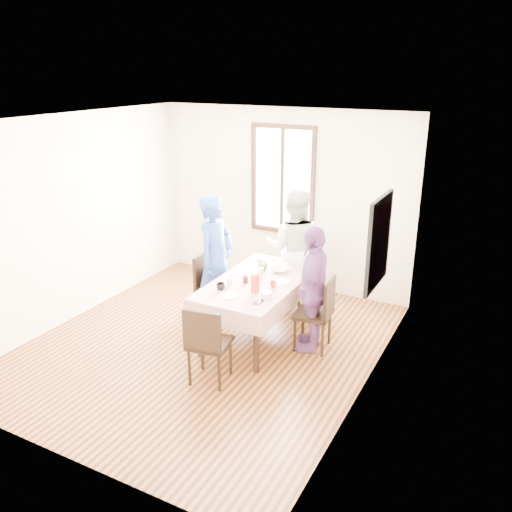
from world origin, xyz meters
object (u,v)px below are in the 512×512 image
(chair_near, at_px, (210,343))
(person_far, at_px, (294,248))
(dining_table, at_px, (258,309))
(person_left, at_px, (216,260))
(chair_far, at_px, (294,274))
(chair_right, at_px, (313,314))
(person_right, at_px, (313,289))
(chair_left, at_px, (215,288))

(chair_near, distance_m, person_far, 2.26)
(dining_table, bearing_deg, person_left, 167.67)
(chair_far, bearing_deg, chair_right, 125.77)
(dining_table, height_order, person_right, person_right)
(chair_left, height_order, person_far, person_far)
(chair_near, relative_size, person_far, 0.54)
(chair_right, distance_m, person_far, 1.33)
(chair_left, relative_size, chair_far, 1.00)
(dining_table, relative_size, chair_far, 1.79)
(chair_near, xyz_separation_m, person_right, (0.70, 1.17, 0.32))
(chair_far, xyz_separation_m, person_far, (0.00, -0.02, 0.39))
(dining_table, distance_m, chair_far, 1.12)
(chair_far, bearing_deg, chair_left, 55.32)
(chair_left, xyz_separation_m, chair_right, (1.44, -0.10, 0.00))
(chair_near, bearing_deg, dining_table, 80.36)
(dining_table, bearing_deg, person_right, 4.17)
(chair_right, bearing_deg, chair_left, 80.04)
(dining_table, xyz_separation_m, person_right, (0.70, 0.05, 0.40))
(chair_near, bearing_deg, chair_far, 80.36)
(chair_near, xyz_separation_m, person_left, (-0.70, 1.27, 0.41))
(chair_far, relative_size, person_right, 0.59)
(person_left, bearing_deg, dining_table, -98.72)
(person_left, xyz_separation_m, person_far, (0.70, 0.95, -0.01))
(dining_table, distance_m, chair_right, 0.72)
(dining_table, relative_size, person_far, 0.96)
(person_right, bearing_deg, person_left, -106.48)
(dining_table, distance_m, person_far, 1.20)
(chair_left, relative_size, chair_right, 1.00)
(chair_left, bearing_deg, chair_right, 84.37)
(chair_near, bearing_deg, person_far, 80.36)
(dining_table, xyz_separation_m, chair_left, (-0.72, 0.15, 0.08))
(dining_table, bearing_deg, chair_left, 167.99)
(chair_near, height_order, person_far, person_far)
(chair_left, distance_m, person_right, 1.46)
(chair_left, distance_m, chair_near, 1.46)
(chair_far, distance_m, person_left, 1.26)
(chair_left, distance_m, person_left, 0.41)
(chair_near, xyz_separation_m, person_far, (0.00, 2.22, 0.39))
(chair_left, xyz_separation_m, person_far, (0.72, 0.95, 0.39))
(chair_right, xyz_separation_m, chair_far, (-0.72, 1.07, 0.00))
(dining_table, height_order, chair_right, chair_right)
(dining_table, bearing_deg, chair_far, 90.00)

